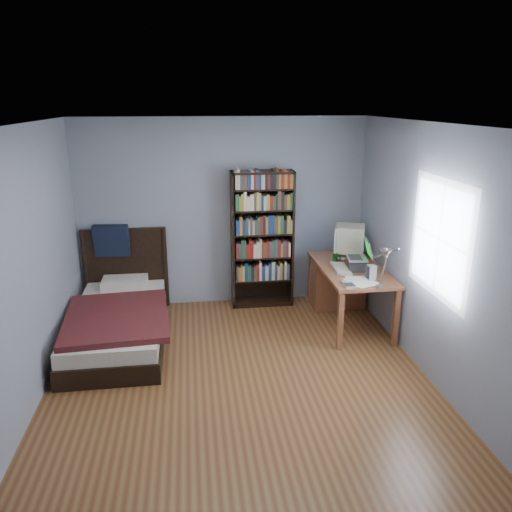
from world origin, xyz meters
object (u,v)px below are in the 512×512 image
(soda_can, at_px, (335,257))
(bed, at_px, (119,318))
(crt_monitor, at_px, (348,239))
(speaker, at_px, (372,272))
(desk, at_px, (340,280))
(desk_lamp, at_px, (385,258))
(keyboard, at_px, (341,269))
(laptop, at_px, (358,261))
(bookshelf, at_px, (262,239))

(soda_can, bearing_deg, bed, -173.25)
(crt_monitor, bearing_deg, speaker, -89.12)
(soda_can, bearing_deg, desk, 50.04)
(bed, bearing_deg, crt_monitor, 9.35)
(desk_lamp, relative_size, speaker, 3.42)
(keyboard, bearing_deg, laptop, -1.59)
(desk_lamp, height_order, bookshelf, bookshelf)
(soda_can, height_order, bookshelf, bookshelf)
(laptop, height_order, desk_lamp, desk_lamp)
(bookshelf, bearing_deg, desk, -18.48)
(laptop, xyz_separation_m, soda_can, (-0.18, 0.34, -0.05))
(desk, xyz_separation_m, keyboard, (-0.15, -0.48, 0.33))
(crt_monitor, relative_size, laptop, 1.30)
(keyboard, xyz_separation_m, bookshelf, (-0.84, 0.81, 0.17))
(laptop, bearing_deg, keyboard, 174.98)
(desk_lamp, xyz_separation_m, bed, (-2.79, 1.00, -0.94))
(keyboard, height_order, bookshelf, bookshelf)
(crt_monitor, bearing_deg, desk_lamp, -94.12)
(crt_monitor, xyz_separation_m, keyboard, (-0.24, -0.48, -0.23))
(bed, bearing_deg, keyboard, -0.12)
(crt_monitor, distance_m, keyboard, 0.58)
(desk, bearing_deg, bookshelf, 161.52)
(laptop, bearing_deg, desk, 95.62)
(desk_lamp, bearing_deg, speaker, 79.26)
(desk, distance_m, bookshelf, 1.17)
(crt_monitor, bearing_deg, keyboard, -116.16)
(desk, xyz_separation_m, desk_lamp, (-0.02, -1.47, 0.78))
(laptop, relative_size, soda_can, 3.21)
(desk_lamp, xyz_separation_m, speaker, (0.12, 0.63, -0.38))
(crt_monitor, relative_size, desk_lamp, 0.84)
(crt_monitor, distance_m, laptop, 0.52)
(soda_can, bearing_deg, speaker, -71.74)
(laptop, bearing_deg, crt_monitor, 86.13)
(desk_lamp, distance_m, soda_can, 1.38)
(laptop, distance_m, desk_lamp, 1.04)
(speaker, height_order, bed, bed)
(desk_lamp, xyz_separation_m, soda_can, (-0.11, 1.32, -0.41))
(desk, height_order, desk_lamp, desk_lamp)
(desk, bearing_deg, crt_monitor, 1.99)
(desk, bearing_deg, laptop, -84.38)
(desk, height_order, laptop, laptop)
(keyboard, xyz_separation_m, soda_can, (0.02, 0.32, 0.04))
(laptop, bearing_deg, bed, 179.53)
(speaker, xyz_separation_m, bookshelf, (-1.09, 1.18, 0.10))
(bookshelf, bearing_deg, crt_monitor, -17.01)
(speaker, height_order, bookshelf, bookshelf)
(speaker, bearing_deg, soda_can, 102.94)
(crt_monitor, distance_m, bookshelf, 1.13)
(speaker, relative_size, bookshelf, 0.09)
(desk, xyz_separation_m, crt_monitor, (0.08, 0.00, 0.56))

